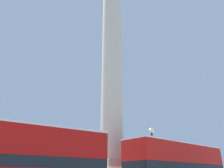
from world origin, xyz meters
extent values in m
cube|color=#BCB29E|center=(0.00, 0.00, 2.62)|extent=(2.25, 2.25, 1.05)
cylinder|color=#BCB29E|center=(0.00, 0.00, 14.10)|extent=(2.17, 2.17, 21.91)
cube|color=black|center=(-9.58, -4.60, 2.38)|extent=(10.25, 2.74, 0.55)
cube|color=#A80F0C|center=(-9.58, -4.60, 3.39)|extent=(10.25, 2.79, 1.47)
cube|color=silver|center=(-9.58, -4.60, 4.18)|extent=(10.25, 2.79, 0.12)
cube|color=black|center=(3.76, -4.35, 2.45)|extent=(10.91, 3.40, 0.55)
cube|color=#B7140F|center=(3.76, -4.35, 3.47)|extent=(10.91, 3.45, 1.49)
cube|color=silver|center=(3.76, -4.35, 4.28)|extent=(10.91, 3.45, 0.12)
ellipsoid|color=brown|center=(10.29, 5.15, 4.82)|extent=(2.10, 1.23, 1.05)
cone|color=brown|center=(11.26, 5.06, 5.29)|extent=(1.06, 0.67, 1.11)
cylinder|color=brown|center=(10.29, 5.15, 5.79)|extent=(0.36, 0.36, 0.90)
sphere|color=brown|center=(10.29, 5.15, 6.38)|extent=(0.28, 0.28, 0.28)
cylinder|color=brown|center=(10.96, 5.38, 3.74)|extent=(0.20, 0.20, 1.10)
cylinder|color=brown|center=(10.91, 4.80, 3.74)|extent=(0.20, 0.20, 1.10)
cylinder|color=brown|center=(9.68, 5.49, 3.74)|extent=(0.20, 0.20, 1.10)
cylinder|color=brown|center=(9.63, 4.92, 3.74)|extent=(0.20, 0.20, 1.10)
cylinder|color=black|center=(2.96, -2.28, 2.76)|extent=(0.14, 0.14, 5.52)
sphere|color=white|center=(2.96, -2.28, 5.74)|extent=(0.45, 0.45, 0.45)
camera|label=1|loc=(-11.96, -17.02, 1.69)|focal=35.00mm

